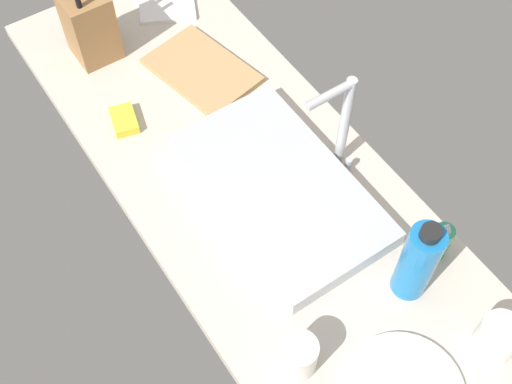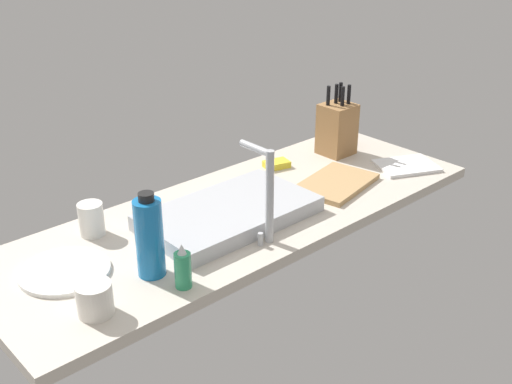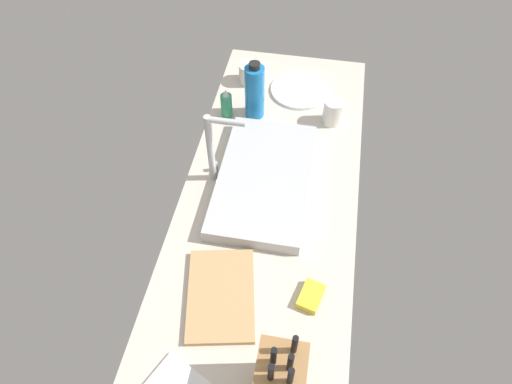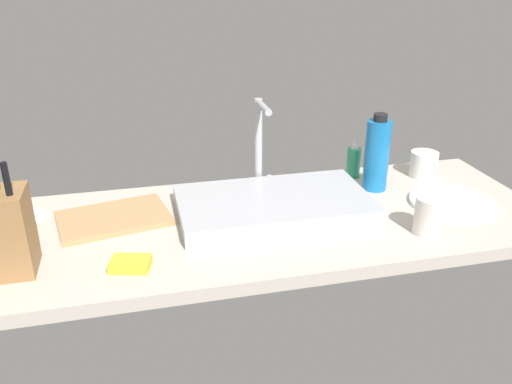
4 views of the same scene
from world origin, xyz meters
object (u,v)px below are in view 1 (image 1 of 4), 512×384
Objects in this scene: faucet at (342,120)px; coffee_mug at (498,337)px; water_bottle at (418,261)px; dish_sponge at (124,120)px; sink_basin at (280,189)px; cutting_board at (202,71)px; knife_block at (89,25)px; ceramic_cup at (299,356)px; soap_bottle at (441,240)px.

faucet reaches higher than coffee_mug.
water_bottle is 80.90cm from dish_sponge.
coffee_mug is at bearing 15.54° from sink_basin.
dish_sponge is (3.97, -25.46, 0.30)cm from cutting_board.
coffee_mug is (121.14, 30.14, -6.02)cm from knife_block.
faucet reaches higher than sink_basin.
faucet reaches higher than water_bottle.
ceramic_cup is (-19.01, -35.74, 0.83)cm from coffee_mug.
sink_basin reaches higher than dish_sponge.
ceramic_cup is at bearing -88.32° from water_bottle.
faucet reaches higher than cutting_board.
ceramic_cup is at bearing -17.94° from cutting_board.
ceramic_cup is at bearing -29.95° from sink_basin.
faucet reaches higher than ceramic_cup.
sink_basin is 21.66cm from faucet.
water_bottle is at bearing -164.10° from coffee_mug.
cutting_board is 2.30× the size of soap_bottle.
faucet is at bearing 133.92° from ceramic_cup.
knife_block reaches higher than sink_basin.
soap_bottle is 23.06cm from coffee_mug.
water_bottle is at bearing 15.33° from sink_basin.
water_bottle is 2.65× the size of dish_sponge.
sink_basin is 2.23× the size of water_bottle.
water_bottle is at bearing 3.18° from cutting_board.
cutting_board is at bearing 173.27° from sink_basin.
knife_block is at bearing -160.46° from soap_bottle.
faucet is 1.05× the size of knife_block.
cutting_board is (22.73, 20.11, -9.26)cm from knife_block.
knife_block is at bearing -167.33° from sink_basin.
cutting_board is 98.97cm from coffee_mug.
knife_block is at bearing -166.41° from water_bottle.
ceramic_cup reaches higher than dish_sponge.
ceramic_cup reaches higher than coffee_mug.
coffee_mug is at bearing 20.60° from dish_sponge.
faucet is at bearing 90.22° from sink_basin.
water_bottle is (34.83, -7.02, -5.24)cm from faucet.
soap_bottle is 40.76cm from ceramic_cup.
soap_bottle is 1.43× the size of coffee_mug.
knife_block reaches higher than coffee_mug.
water_bottle reaches higher than coffee_mug.
water_bottle is (78.52, 4.36, 10.27)cm from cutting_board.
sink_basin is 44.08cm from cutting_board.
faucet is 3.15× the size of dish_sponge.
dish_sponge is at bearing 179.81° from ceramic_cup.
knife_block is 31.74cm from cutting_board.
knife_block is 102.41cm from ceramic_cup.
faucet is 56.10cm from coffee_mug.
ceramic_cup is (3.50, -40.61, -0.42)cm from soap_bottle.
knife_block is 28.67cm from dish_sponge.
faucet is at bearing -173.77° from soap_bottle.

